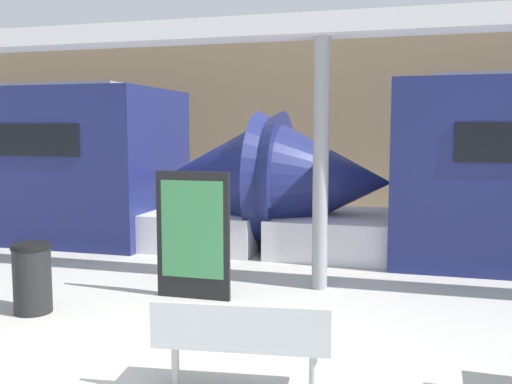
# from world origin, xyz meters

# --- Properties ---
(station_wall) EXTENTS (56.00, 0.20, 5.00)m
(station_wall) POSITION_xyz_m (0.00, 11.06, 2.50)
(station_wall) COLOR #9E8460
(station_wall) RESTS_ON ground_plane
(bench_near) EXTENTS (1.58, 0.62, 0.83)m
(bench_near) POSITION_xyz_m (0.44, 0.24, 0.50)
(bench_near) COLOR #ADB2B7
(bench_near) RESTS_ON ground_plane
(trash_bin) EXTENTS (0.49, 0.49, 0.88)m
(trash_bin) POSITION_xyz_m (-2.72, 1.67, 0.44)
(trash_bin) COLOR black
(trash_bin) RESTS_ON ground_plane
(poster_board) EXTENTS (1.03, 0.07, 1.73)m
(poster_board) POSITION_xyz_m (-1.00, 2.76, 0.88)
(poster_board) COLOR black
(poster_board) RESTS_ON ground_plane
(support_column_near) EXTENTS (0.22, 0.22, 3.57)m
(support_column_near) POSITION_xyz_m (0.57, 3.71, 1.78)
(support_column_near) COLOR gray
(support_column_near) RESTS_ON ground_plane
(canopy_beam) EXTENTS (28.00, 0.60, 0.28)m
(canopy_beam) POSITION_xyz_m (0.57, 3.71, 3.71)
(canopy_beam) COLOR silver
(canopy_beam) RESTS_ON support_column_near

